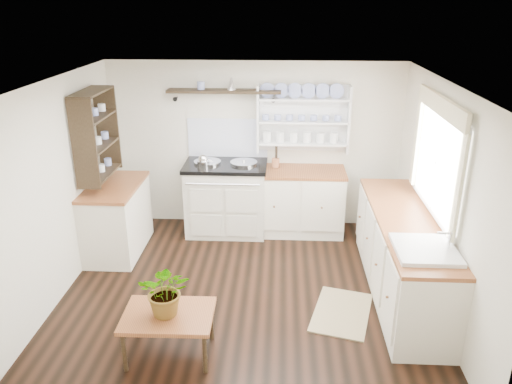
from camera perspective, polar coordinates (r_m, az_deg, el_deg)
floor at (r=5.68m, az=-1.20°, el=-11.31°), size 4.00×3.80×0.01m
wall_back at (r=6.95m, az=-0.13°, el=5.35°), size 4.00×0.02×2.30m
wall_right at (r=5.39m, az=20.42°, el=-0.86°), size 0.02×3.80×2.30m
wall_left at (r=5.66m, az=-21.93°, el=-0.03°), size 0.02×3.80×2.30m
ceiling at (r=4.84m, az=-1.42°, el=12.27°), size 4.00×3.80×0.01m
window at (r=5.38m, az=20.02°, el=3.84°), size 0.08×1.55×1.22m
aga_cooker at (r=6.88m, az=-3.41°, el=-0.57°), size 1.11×0.76×1.02m
back_cabinets at (r=6.88m, az=4.73°, el=-0.96°), size 1.27×0.63×0.90m
right_cabinets at (r=5.68m, az=16.34°, el=-6.90°), size 0.62×2.43×0.90m
belfast_sink at (r=4.88m, az=18.62°, el=-7.50°), size 0.55×0.60×0.45m
left_cabinets at (r=6.57m, az=-15.61°, el=-2.83°), size 0.62×1.13×0.90m
plate_rack at (r=6.81m, az=5.38°, el=8.44°), size 1.20×0.22×0.90m
high_shelf at (r=6.69m, az=-3.68°, el=11.35°), size 1.50×0.29×0.16m
left_shelving at (r=6.27m, az=-17.81°, el=6.35°), size 0.28×0.80×1.05m
kettle at (r=6.62m, az=-6.03°, el=3.36°), size 0.17×0.17×0.21m
utensil_crock at (r=6.78m, az=2.25°, el=3.34°), size 0.11×0.11×0.12m
center_table at (r=4.66m, az=-9.98°, el=-14.01°), size 0.81×0.59×0.44m
potted_plant at (r=4.50m, az=-10.22°, el=-10.99°), size 0.46×0.40×0.49m
floor_rug at (r=5.41m, az=9.76°, el=-13.39°), size 0.75×0.96×0.02m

